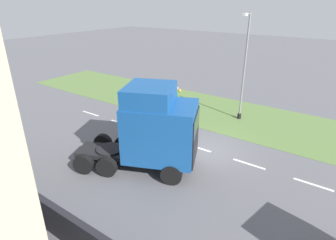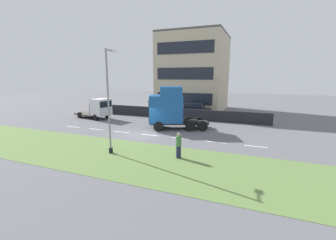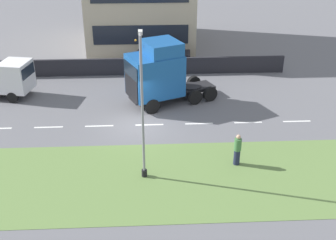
{
  "view_description": "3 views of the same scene",
  "coord_description": "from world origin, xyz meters",
  "px_view_note": "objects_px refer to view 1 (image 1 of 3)",
  "views": [
    {
      "loc": [
        13.21,
        6.38,
        8.23
      ],
      "look_at": [
        0.65,
        -2.43,
        1.62
      ],
      "focal_mm": 30.0,
      "sensor_mm": 36.0,
      "label": 1
    },
    {
      "loc": [
        -18.84,
        -10.2,
        5.6
      ],
      "look_at": [
        -0.58,
        -2.87,
        1.74
      ],
      "focal_mm": 24.0,
      "sensor_mm": 36.0,
      "label": 2
    },
    {
      "loc": [
        -23.85,
        -0.67,
        12.61
      ],
      "look_at": [
        -1.69,
        -1.81,
        1.19
      ],
      "focal_mm": 45.0,
      "sensor_mm": 36.0,
      "label": 3
    }
  ],
  "objects_px": {
    "lorry_cab": "(155,129)",
    "lamp_post": "(244,72)",
    "parked_car": "(1,239)",
    "pedestrian": "(177,98)"
  },
  "relations": [
    {
      "from": "lorry_cab",
      "to": "parked_car",
      "type": "xyz_separation_m",
      "value": [
        7.51,
        -0.71,
        -1.28
      ]
    },
    {
      "from": "lorry_cab",
      "to": "pedestrian",
      "type": "bearing_deg",
      "value": -177.1
    },
    {
      "from": "parked_car",
      "to": "lamp_post",
      "type": "bearing_deg",
      "value": 178.95
    },
    {
      "from": "lorry_cab",
      "to": "parked_car",
      "type": "distance_m",
      "value": 7.65
    },
    {
      "from": "lorry_cab",
      "to": "parked_car",
      "type": "bearing_deg",
      "value": -28.73
    },
    {
      "from": "lorry_cab",
      "to": "parked_car",
      "type": "height_order",
      "value": "lorry_cab"
    },
    {
      "from": "parked_car",
      "to": "pedestrian",
      "type": "height_order",
      "value": "parked_car"
    },
    {
      "from": "parked_car",
      "to": "lamp_post",
      "type": "xyz_separation_m",
      "value": [
        -16.33,
        1.73,
        2.56
      ]
    },
    {
      "from": "lorry_cab",
      "to": "lamp_post",
      "type": "height_order",
      "value": "lamp_post"
    },
    {
      "from": "lorry_cab",
      "to": "pedestrian",
      "type": "relative_size",
      "value": 3.6
    }
  ]
}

